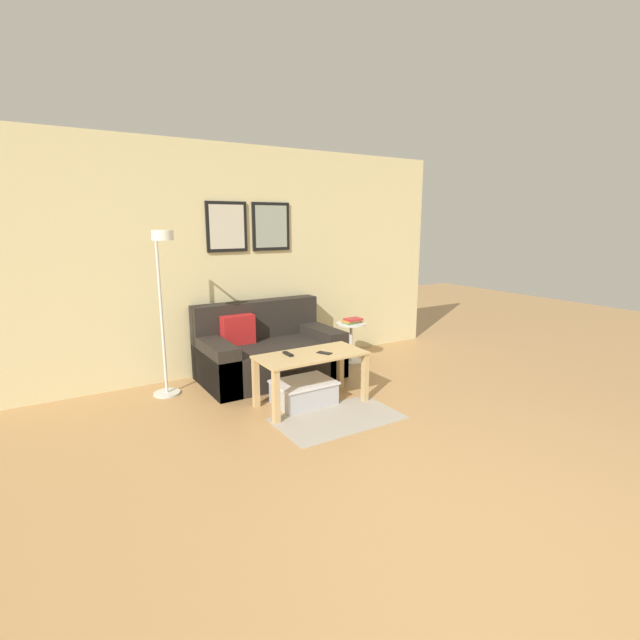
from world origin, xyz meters
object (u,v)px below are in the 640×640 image
object	(u,v)px
storage_bin	(304,392)
remote_control	(288,354)
coffee_table	(311,364)
side_table	(351,338)
couch	(268,353)
book_stack	(352,321)
cell_phone	(324,353)
floor_lamp	(163,291)

from	to	relation	value
storage_bin	remote_control	xyz separation A→B (m)	(-0.14, 0.04, 0.39)
coffee_table	side_table	world-z (taller)	coffee_table
couch	book_stack	size ratio (longest dim) A/B	6.39
couch	storage_bin	size ratio (longest dim) A/B	2.66
couch	coffee_table	size ratio (longest dim) A/B	1.45
cell_phone	floor_lamp	bearing A→B (deg)	117.57
coffee_table	side_table	size ratio (longest dim) A/B	2.11
coffee_table	cell_phone	world-z (taller)	cell_phone
floor_lamp	book_stack	size ratio (longest dim) A/B	6.97
floor_lamp	cell_phone	size ratio (longest dim) A/B	11.71
couch	cell_phone	size ratio (longest dim) A/B	10.74
storage_bin	couch	bearing A→B (deg)	86.67
couch	floor_lamp	world-z (taller)	floor_lamp
cell_phone	couch	bearing A→B (deg)	70.44
remote_control	cell_phone	bearing A→B (deg)	-22.64
floor_lamp	storage_bin	bearing A→B (deg)	-36.91
couch	storage_bin	distance (m)	0.91
storage_bin	cell_phone	world-z (taller)	cell_phone
book_stack	remote_control	distance (m)	1.58
side_table	cell_phone	world-z (taller)	cell_phone
couch	cell_phone	bearing A→B (deg)	-82.87
coffee_table	remote_control	xyz separation A→B (m)	(-0.20, 0.09, 0.11)
storage_bin	side_table	xyz separation A→B (m)	(1.18, 0.88, 0.18)
couch	side_table	size ratio (longest dim) A/B	3.06
book_stack	side_table	bearing A→B (deg)	148.34
couch	coffee_table	distance (m)	0.95
coffee_table	remote_control	size ratio (longest dim) A/B	6.90
book_stack	cell_phone	distance (m)	1.40
storage_bin	side_table	world-z (taller)	side_table
cell_phone	book_stack	bearing A→B (deg)	16.77
coffee_table	storage_bin	xyz separation A→B (m)	(-0.06, 0.05, -0.28)
floor_lamp	remote_control	distance (m)	1.32
couch	book_stack	distance (m)	1.17
floor_lamp	book_stack	world-z (taller)	floor_lamp
storage_bin	book_stack	distance (m)	1.54
coffee_table	side_table	bearing A→B (deg)	39.40
book_stack	remote_control	bearing A→B (deg)	-148.11
side_table	floor_lamp	bearing A→B (deg)	-177.85
side_table	cell_phone	size ratio (longest dim) A/B	3.51
couch	side_table	xyz separation A→B (m)	(1.13, -0.01, 0.02)
floor_lamp	cell_phone	bearing A→B (deg)	-35.74
side_table	book_stack	distance (m)	0.23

